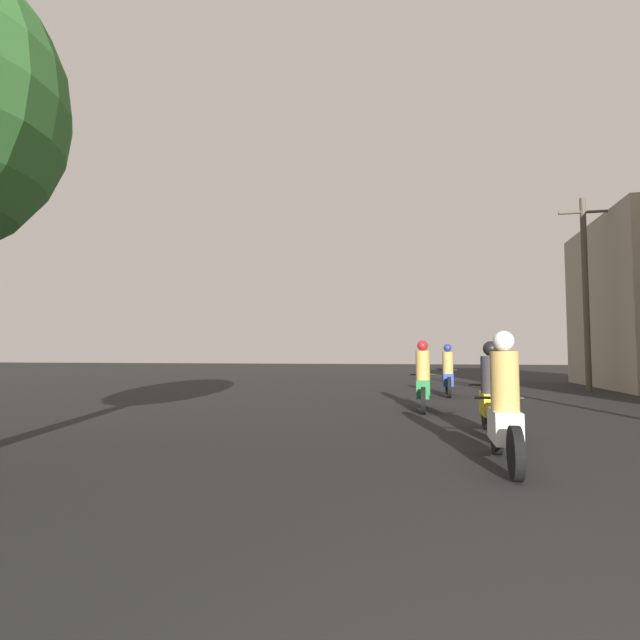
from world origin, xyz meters
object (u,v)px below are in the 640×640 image
object	(u,v)px
motorcycle_blue	(448,375)
motorcycle_black	(500,373)
motorcycle_yellow	(491,397)
utility_pole_far	(586,289)
motorcycle_white	(505,412)
motorcycle_green	(423,383)
motorcycle_silver	(490,368)

from	to	relation	value
motorcycle_blue	motorcycle_black	bearing A→B (deg)	48.59
motorcycle_yellow	utility_pole_far	size ratio (longest dim) A/B	0.31
motorcycle_white	motorcycle_black	distance (m)	13.06
motorcycle_white	motorcycle_green	world-z (taller)	motorcycle_green
motorcycle_white	motorcycle_silver	bearing A→B (deg)	77.98
motorcycle_white	motorcycle_yellow	size ratio (longest dim) A/B	0.92
motorcycle_white	motorcycle_green	size ratio (longest dim) A/B	0.98
motorcycle_yellow	motorcycle_green	bearing A→B (deg)	110.55
motorcycle_white	motorcycle_blue	bearing A→B (deg)	85.72
motorcycle_green	motorcycle_black	size ratio (longest dim) A/B	0.98
motorcycle_white	motorcycle_yellow	bearing A→B (deg)	81.21
motorcycle_white	motorcycle_green	xyz separation A→B (m)	(-0.93, 5.59, 0.01)
motorcycle_black	utility_pole_far	world-z (taller)	utility_pole_far
motorcycle_blue	motorcycle_silver	xyz separation A→B (m)	(2.25, 7.91, 0.02)
motorcycle_yellow	motorcycle_blue	distance (m)	7.53
motorcycle_black	motorcycle_silver	xyz separation A→B (m)	(0.25, 4.72, 0.04)
motorcycle_blue	motorcycle_black	size ratio (longest dim) A/B	0.98
motorcycle_white	motorcycle_silver	size ratio (longest dim) A/B	1.00
motorcycle_green	motorcycle_silver	bearing A→B (deg)	84.87
motorcycle_black	motorcycle_white	bearing A→B (deg)	-104.96
motorcycle_green	utility_pole_far	xyz separation A→B (m)	(5.61, 7.05, 2.92)
utility_pole_far	motorcycle_white	bearing A→B (deg)	-110.34
motorcycle_white	utility_pole_far	distance (m)	13.79
motorcycle_green	motorcycle_black	world-z (taller)	motorcycle_green
motorcycle_green	motorcycle_blue	xyz separation A→B (m)	(0.76, 4.16, -0.00)
motorcycle_silver	motorcycle_black	bearing A→B (deg)	-90.28
motorcycle_yellow	utility_pole_far	world-z (taller)	utility_pole_far
motorcycle_white	motorcycle_silver	distance (m)	17.77
motorcycle_green	utility_pole_far	bearing A→B (deg)	60.34
motorcycle_green	motorcycle_yellow	bearing A→B (deg)	-63.60
motorcycle_green	motorcycle_black	bearing A→B (deg)	78.28
utility_pole_far	motorcycle_yellow	bearing A→B (deg)	-113.59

